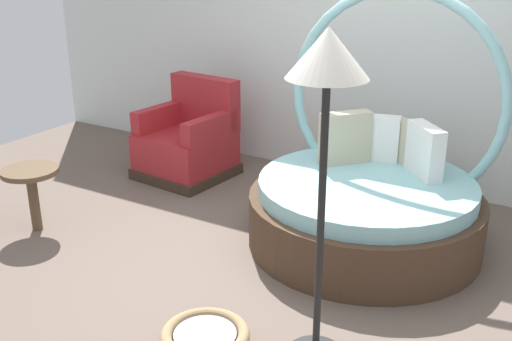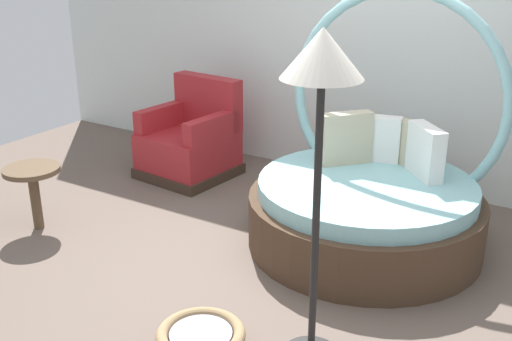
# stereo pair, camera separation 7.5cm
# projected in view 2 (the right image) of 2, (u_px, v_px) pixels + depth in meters

# --- Properties ---
(ground_plane) EXTENTS (8.00, 8.00, 0.02)m
(ground_plane) POSITION_uv_depth(u_px,v_px,m) (264.00, 274.00, 4.28)
(ground_plane) COLOR #66564C
(back_wall) EXTENTS (8.00, 0.12, 2.77)m
(back_wall) POSITION_uv_depth(u_px,v_px,m) (386.00, 35.00, 5.47)
(back_wall) COLOR silver
(back_wall) RESTS_ON ground_plane
(round_daybed) EXTENTS (1.75, 1.75, 1.89)m
(round_daybed) POSITION_uv_depth(u_px,v_px,m) (369.00, 196.00, 4.61)
(round_daybed) COLOR #473323
(round_daybed) RESTS_ON ground_plane
(red_armchair) EXTENTS (0.87, 0.87, 0.94)m
(red_armchair) POSITION_uv_depth(u_px,v_px,m) (192.00, 142.00, 5.96)
(red_armchair) COLOR #38281E
(red_armchair) RESTS_ON ground_plane
(pet_basket) EXTENTS (0.51, 0.51, 0.13)m
(pet_basket) POSITION_uv_depth(u_px,v_px,m) (201.00, 338.00, 3.46)
(pet_basket) COLOR #9E7F56
(pet_basket) RESTS_ON ground_plane
(side_table) EXTENTS (0.44, 0.44, 0.52)m
(side_table) POSITION_uv_depth(u_px,v_px,m) (33.00, 179.00, 4.80)
(side_table) COLOR brown
(side_table) RESTS_ON ground_plane
(floor_lamp) EXTENTS (0.40, 0.40, 1.82)m
(floor_lamp) POSITION_uv_depth(u_px,v_px,m) (321.00, 89.00, 2.87)
(floor_lamp) COLOR black
(floor_lamp) RESTS_ON ground_plane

